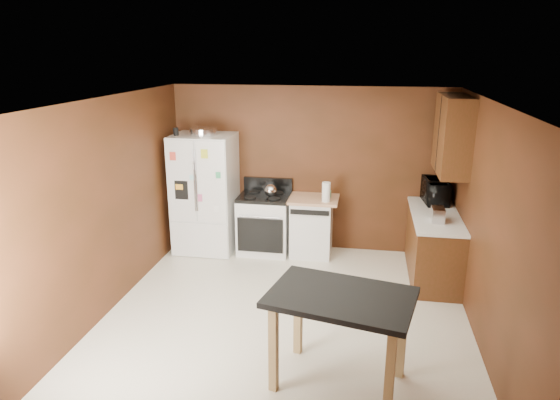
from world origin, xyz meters
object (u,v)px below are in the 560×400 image
(green_canister, at_px, (328,194))
(gas_range, at_px, (265,223))
(kettle, at_px, (271,190))
(refrigerator, at_px, (205,193))
(pen_cup, at_px, (176,132))
(dishwasher, at_px, (312,226))
(island, at_px, (341,309))
(paper_towel, at_px, (326,192))
(toaster, at_px, (438,215))
(roasting_pan, at_px, (204,131))
(microwave, at_px, (435,192))

(green_canister, bearing_deg, gas_range, -173.16)
(kettle, bearing_deg, refrigerator, -179.25)
(pen_cup, relative_size, kettle, 0.61)
(dishwasher, bearing_deg, island, -78.88)
(pen_cup, xyz_separation_m, kettle, (1.37, 0.14, -0.86))
(paper_towel, distance_m, green_canister, 0.25)
(kettle, distance_m, toaster, 2.42)
(refrigerator, bearing_deg, paper_towel, -1.89)
(gas_range, xyz_separation_m, island, (1.32, -3.02, 0.31))
(kettle, height_order, island, kettle)
(refrigerator, bearing_deg, roasting_pan, -24.55)
(microwave, height_order, island, microwave)
(paper_towel, bearing_deg, toaster, -24.16)
(roasting_pan, xyz_separation_m, refrigerator, (-0.03, 0.01, -0.95))
(paper_towel, xyz_separation_m, gas_range, (-0.94, 0.12, -0.57))
(pen_cup, xyz_separation_m, gas_range, (1.27, 0.18, -1.40))
(kettle, xyz_separation_m, toaster, (2.31, -0.74, -0.00))
(roasting_pan, relative_size, refrigerator, 0.23)
(pen_cup, bearing_deg, green_canister, 7.65)
(roasting_pan, bearing_deg, pen_cup, -163.76)
(toaster, height_order, gas_range, gas_range)
(kettle, height_order, refrigerator, refrigerator)
(kettle, distance_m, dishwasher, 0.82)
(green_canister, bearing_deg, dishwasher, -158.59)
(refrigerator, bearing_deg, microwave, 2.25)
(gas_range, bearing_deg, microwave, 1.67)
(pen_cup, relative_size, gas_range, 0.10)
(pen_cup, distance_m, toaster, 3.83)
(pen_cup, height_order, gas_range, pen_cup)
(pen_cup, bearing_deg, roasting_pan, 16.24)
(green_canister, distance_m, toaster, 1.72)
(paper_towel, bearing_deg, island, -82.51)
(paper_towel, distance_m, gas_range, 1.10)
(microwave, distance_m, refrigerator, 3.40)
(kettle, bearing_deg, green_canister, 10.81)
(microwave, bearing_deg, green_canister, 81.83)
(microwave, xyz_separation_m, dishwasher, (-1.76, -0.05, -0.60))
(toaster, bearing_deg, dishwasher, 155.21)
(toaster, height_order, island, toaster)
(kettle, bearing_deg, toaster, -17.69)
(roasting_pan, bearing_deg, refrigerator, 155.45)
(roasting_pan, height_order, pen_cup, pen_cup)
(green_canister, bearing_deg, microwave, -1.55)
(roasting_pan, bearing_deg, island, -53.20)
(refrigerator, height_order, dishwasher, refrigerator)
(roasting_pan, height_order, toaster, roasting_pan)
(paper_towel, bearing_deg, pen_cup, -178.38)
(kettle, bearing_deg, roasting_pan, -178.57)
(gas_range, bearing_deg, paper_towel, -7.39)
(island, bearing_deg, dishwasher, 101.12)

